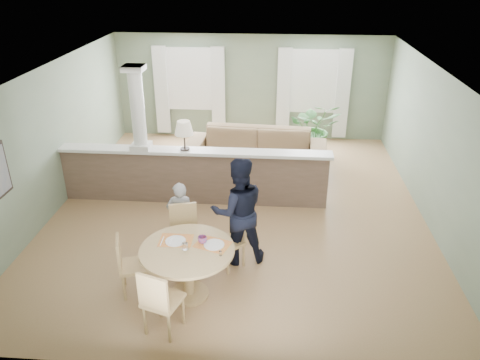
# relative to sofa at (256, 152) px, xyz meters

# --- Properties ---
(ground) EXTENTS (8.00, 8.00, 0.00)m
(ground) POSITION_rel_sofa_xyz_m (-0.24, -1.79, -0.46)
(ground) COLOR tan
(ground) RESTS_ON ground
(room_shell) EXTENTS (7.02, 8.02, 2.71)m
(room_shell) POSITION_rel_sofa_xyz_m (-0.27, -1.16, 1.35)
(room_shell) COLOR gray
(room_shell) RESTS_ON ground
(pony_wall) EXTENTS (5.32, 0.38, 2.70)m
(pony_wall) POSITION_rel_sofa_xyz_m (-1.22, -1.59, 0.25)
(pony_wall) COLOR brown
(pony_wall) RESTS_ON ground
(sofa) EXTENTS (3.23, 1.44, 0.92)m
(sofa) POSITION_rel_sofa_xyz_m (0.00, 0.00, 0.00)
(sofa) COLOR olive
(sofa) RESTS_ON ground
(houseplant) EXTENTS (1.31, 1.17, 1.35)m
(houseplant) POSITION_rel_sofa_xyz_m (1.37, 1.10, 0.21)
(houseplant) COLOR #2A5C24
(houseplant) RESTS_ON ground
(dining_table) EXTENTS (1.33, 1.33, 0.91)m
(dining_table) POSITION_rel_sofa_xyz_m (-0.74, -4.43, 0.18)
(dining_table) COLOR tan
(dining_table) RESTS_ON ground
(chair_far_boy) EXTENTS (0.55, 0.55, 1.00)m
(chair_far_boy) POSITION_rel_sofa_xyz_m (-0.94, -3.64, 0.09)
(chair_far_boy) COLOR tan
(chair_far_boy) RESTS_ON ground
(chair_far_man) EXTENTS (0.57, 0.57, 0.89)m
(chair_far_man) POSITION_rel_sofa_xyz_m (-0.19, -3.63, 0.03)
(chair_far_man) COLOR tan
(chair_far_man) RESTS_ON ground
(chair_near) EXTENTS (0.56, 0.56, 0.99)m
(chair_near) POSITION_rel_sofa_xyz_m (-0.97, -5.22, 0.08)
(chair_near) COLOR tan
(chair_near) RESTS_ON ground
(chair_side) EXTENTS (0.53, 0.53, 0.93)m
(chair_side) POSITION_rel_sofa_xyz_m (-1.60, -4.44, 0.05)
(chair_side) COLOR tan
(chair_side) RESTS_ON ground
(child_person) EXTENTS (0.49, 0.36, 1.23)m
(child_person) POSITION_rel_sofa_xyz_m (-1.07, -3.27, 0.15)
(child_person) COLOR gray
(child_person) RESTS_ON ground
(man_person) EXTENTS (1.01, 0.87, 1.78)m
(man_person) POSITION_rel_sofa_xyz_m (-0.11, -3.49, 0.43)
(man_person) COLOR black
(man_person) RESTS_ON ground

